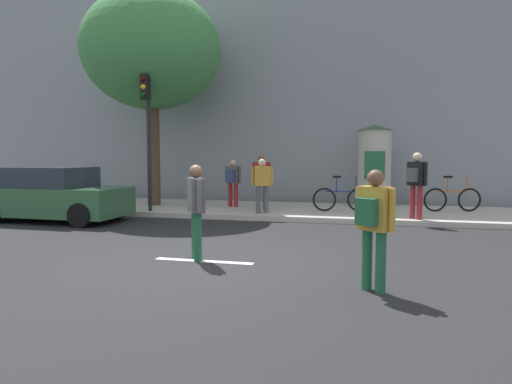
{
  "coord_description": "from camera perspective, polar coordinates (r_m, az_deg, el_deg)",
  "views": [
    {
      "loc": [
        2.79,
        -7.5,
        1.87
      ],
      "look_at": [
        0.46,
        2.0,
        1.08
      ],
      "focal_mm": 32.16,
      "sensor_mm": 36.0,
      "label": 1
    }
  ],
  "objects": [
    {
      "name": "sidewalk_curb",
      "position": [
        14.88,
        2.86,
        -2.3
      ],
      "size": [
        36.0,
        4.0,
        0.15
      ],
      "primitive_type": "cube",
      "color": "#B2ADA3",
      "rests_on": "ground_plane"
    },
    {
      "name": "pedestrian_in_red_top",
      "position": [
        15.13,
        -2.92,
        1.62
      ],
      "size": [
        0.59,
        0.44,
        1.56
      ],
      "color": "maroon",
      "rests_on": "sidewalk_curb"
    },
    {
      "name": "traffic_light",
      "position": [
        14.35,
        -13.41,
        8.73
      ],
      "size": [
        0.24,
        0.45,
        4.11
      ],
      "color": "black",
      "rests_on": "sidewalk_curb"
    },
    {
      "name": "lane_markings",
      "position": [
        8.22,
        -6.51,
        -8.52
      ],
      "size": [
        25.8,
        0.16,
        0.01
      ],
      "color": "silver",
      "rests_on": "ground_plane"
    },
    {
      "name": "street_tree",
      "position": [
        16.49,
        -12.85,
        16.74
      ],
      "size": [
        4.66,
        4.66,
        7.22
      ],
      "color": "#4C3826",
      "rests_on": "sidewalk_curb"
    },
    {
      "name": "pedestrian_in_light_jacket",
      "position": [
        12.97,
        19.31,
        1.52
      ],
      "size": [
        0.53,
        0.53,
        1.78
      ],
      "color": "maroon",
      "rests_on": "sidewalk_curb"
    },
    {
      "name": "pedestrian_with_backpack",
      "position": [
        8.18,
        -7.45,
        -1.46
      ],
      "size": [
        0.45,
        0.57,
        1.7
      ],
      "color": "#1E5938",
      "rests_on": "ground_plane"
    },
    {
      "name": "pedestrian_tallest",
      "position": [
        14.38,
        0.69,
        1.87
      ],
      "size": [
        0.62,
        0.3,
        1.74
      ],
      "color": "#4C4C51",
      "rests_on": "sidewalk_curb"
    },
    {
      "name": "pedestrian_in_dark_shirt",
      "position": [
        13.52,
        0.76,
        1.35
      ],
      "size": [
        0.61,
        0.4,
        1.6
      ],
      "color": "#4C4C51",
      "rests_on": "sidewalk_curb"
    },
    {
      "name": "ground_plane",
      "position": [
        8.22,
        -6.51,
        -8.54
      ],
      "size": [
        80.0,
        80.0,
        0.0
      ],
      "primitive_type": "plane",
      "color": "#232326"
    },
    {
      "name": "parked_car_dark",
      "position": [
        14.13,
        -23.82,
        -0.38
      ],
      "size": [
        4.05,
        1.99,
        1.53
      ],
      "color": "#2D5938",
      "rests_on": "ground_plane"
    },
    {
      "name": "poster_column",
      "position": [
        15.69,
        14.51,
        3.25
      ],
      "size": [
        1.18,
        1.18,
        2.72
      ],
      "color": "#B2ADA3",
      "rests_on": "sidewalk_curb"
    },
    {
      "name": "building_backdrop",
      "position": [
        19.88,
        5.71,
        12.34
      ],
      "size": [
        36.0,
        5.0,
        9.09
      ],
      "primitive_type": "cube",
      "color": "gray",
      "rests_on": "ground_plane"
    },
    {
      "name": "bicycle_upright",
      "position": [
        14.22,
        10.61,
        -0.82
      ],
      "size": [
        1.75,
        0.41,
        1.09
      ],
      "color": "black",
      "rests_on": "sidewalk_curb"
    },
    {
      "name": "bicycle_leaning",
      "position": [
        15.12,
        23.23,
        -0.79
      ],
      "size": [
        1.72,
        0.52,
        1.09
      ],
      "color": "black",
      "rests_on": "sidewalk_curb"
    },
    {
      "name": "pedestrian_near_pole",
      "position": [
        6.42,
        14.43,
        -3.3
      ],
      "size": [
        0.53,
        0.52,
        1.67
      ],
      "color": "#1E5938",
      "rests_on": "ground_plane"
    }
  ]
}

